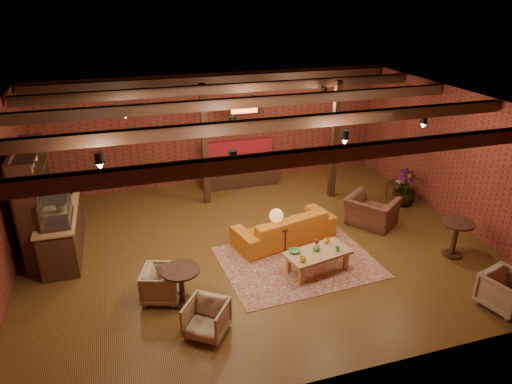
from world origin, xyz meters
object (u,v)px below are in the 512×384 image
object	(u,v)px
side_table_lamp	(276,219)
round_table_right	(456,233)
armchair_far	(506,290)
plant_tall	(411,153)
side_table_book	(397,184)
armchair_a	(162,282)
armchair_right	(372,207)
armchair_b	(206,317)
sofa	(284,227)
round_table_left	(181,280)
coffee_table	(317,254)

from	to	relation	value
side_table_lamp	round_table_right	size ratio (longest dim) A/B	1.19
armchair_far	plant_tall	distance (m)	4.47
side_table_book	plant_tall	bearing A→B (deg)	-90.00
armchair_a	armchair_right	world-z (taller)	armchair_right
side_table_lamp	armchair_right	size ratio (longest dim) A/B	0.87
armchair_b	armchair_right	bearing A→B (deg)	65.44
sofa	side_table_lamp	distance (m)	0.57
side_table_lamp	side_table_book	world-z (taller)	side_table_lamp
round_table_left	side_table_book	size ratio (longest dim) A/B	1.28
side_table_lamp	armchair_right	world-z (taller)	armchair_right
sofa	side_table_book	bearing A→B (deg)	-175.63
coffee_table	armchair_b	bearing A→B (deg)	-154.94
armchair_a	armchair_far	world-z (taller)	armchair_far
round_table_left	round_table_right	distance (m)	5.85
side_table_book	armchair_far	world-z (taller)	armchair_far
armchair_right	side_table_book	world-z (taller)	armchair_right
sofa	side_table_book	world-z (taller)	sofa
armchair_a	side_table_book	bearing A→B (deg)	-49.88
side_table_lamp	side_table_book	xyz separation A→B (m)	(4.02, 1.52, -0.29)
round_table_left	armchair_a	distance (m)	0.43
round_table_right	plant_tall	bearing A→B (deg)	79.69
sofa	side_table_book	size ratio (longest dim) A/B	4.17
sofa	armchair_far	size ratio (longest dim) A/B	3.15
side_table_book	armchair_a	bearing A→B (deg)	-158.47
coffee_table	side_table_book	xyz separation A→B (m)	(3.53, 2.61, 0.05)
armchair_right	armchair_far	distance (m)	3.59
round_table_left	plant_tall	xyz separation A→B (m)	(6.31, 2.45, 0.98)
round_table_right	armchair_far	distance (m)	1.79
side_table_book	armchair_far	size ratio (longest dim) A/B	0.76
armchair_b	armchair_right	world-z (taller)	armchair_right
armchair_b	plant_tall	world-z (taller)	plant_tall
round_table_left	armchair_b	bearing A→B (deg)	-73.88
sofa	coffee_table	xyz separation A→B (m)	(0.19, -1.39, 0.06)
coffee_table	armchair_right	distance (m)	2.56
armchair_b	sofa	bearing A→B (deg)	83.39
sofa	round_table_left	size ratio (longest dim) A/B	3.25
armchair_right	round_table_right	distance (m)	2.03
armchair_b	armchair_far	bearing A→B (deg)	26.01
round_table_left	round_table_right	xyz separation A→B (m)	(5.85, -0.06, 0.05)
side_table_lamp	plant_tall	distance (m)	4.24
armchair_right	armchair_b	bearing A→B (deg)	83.78
sofa	round_table_left	bearing A→B (deg)	18.28
armchair_far	plant_tall	bearing A→B (deg)	64.57
armchair_a	armchair_far	size ratio (longest dim) A/B	0.94
armchair_a	armchair_b	xyz separation A→B (m)	(0.59, -1.17, -0.02)
sofa	plant_tall	size ratio (longest dim) A/B	0.80
round_table_right	armchair_far	bearing A→B (deg)	-100.18
coffee_table	armchair_b	distance (m)	2.77
armchair_right	side_table_book	distance (m)	1.84
coffee_table	round_table_left	size ratio (longest dim) A/B	1.95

